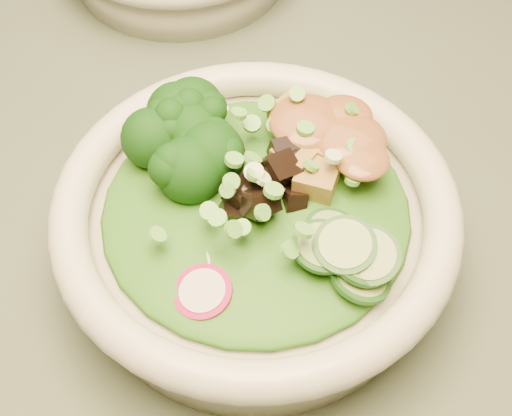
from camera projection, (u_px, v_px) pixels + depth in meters
The scene contains 11 objects.
floor at pixel (208, 391), 1.25m from camera, with size 4.00×4.00×0.00m, color brown.
dining_table at pixel (176, 149), 0.74m from camera, with size 1.20×0.80×0.75m.
salad_bowl at pixel (256, 225), 0.49m from camera, with size 0.27×0.27×0.07m.
lettuce_bed at pixel (256, 207), 0.47m from camera, with size 0.21×0.21×0.02m, color #1E5812.
broccoli_florets at pixel (187, 143), 0.49m from camera, with size 0.08×0.07×0.04m, color black, non-canonical shape.
radish_slices at pixel (184, 268), 0.44m from camera, with size 0.11×0.04×0.02m, color #A30C4A, non-canonical shape.
cucumber_slices at pixel (332, 256), 0.44m from camera, with size 0.07×0.07×0.04m, color #7EA35A, non-canonical shape.
mushroom_heap at pixel (269, 183), 0.47m from camera, with size 0.07×0.07×0.04m, color black, non-canonical shape.
tofu_cubes at pixel (322, 144), 0.49m from camera, with size 0.09×0.06×0.04m, color olive, non-canonical shape.
peanut_sauce at pixel (324, 131), 0.48m from camera, with size 0.07×0.06×0.02m, color brown.
scallion_garnish at pixel (256, 184), 0.45m from camera, with size 0.19×0.19×0.02m, color #60B640, non-canonical shape.
Camera 1 is at (0.38, -0.32, 1.19)m, focal length 50.00 mm.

